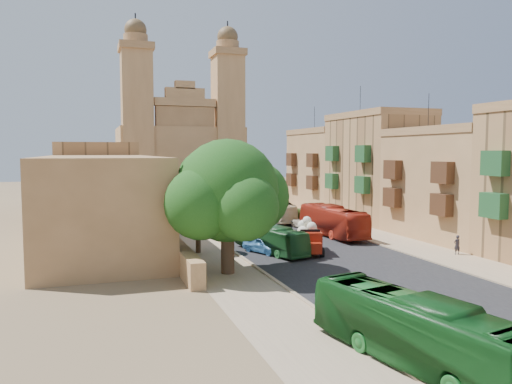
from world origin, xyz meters
TOP-DOWN VIEW (x-y plane):
  - ground at (0.00, 0.00)m, footprint 260.00×260.00m
  - road_surface at (0.00, 30.00)m, footprint 14.00×140.00m
  - sidewalk_east at (9.50, 30.00)m, footprint 5.00×140.00m
  - sidewalk_west at (-9.50, 30.00)m, footprint 5.00×140.00m
  - kerb_east at (7.00, 30.00)m, footprint 0.25×140.00m
  - kerb_west at (-7.00, 30.00)m, footprint 0.25×140.00m
  - townhouse_b at (15.95, 11.00)m, footprint 9.00×14.00m
  - townhouse_c at (15.95, 25.00)m, footprint 9.00×14.00m
  - townhouse_d at (15.95, 39.00)m, footprint 9.00×14.00m
  - west_wall at (-12.50, 20.00)m, footprint 1.00×40.00m
  - west_building_low at (-18.00, 18.00)m, footprint 10.00×28.00m
  - west_building_mid at (-18.00, 44.00)m, footprint 10.00×22.00m
  - church at (-0.00, 78.61)m, footprint 28.00×22.50m
  - ficus_tree at (-9.41, 4.01)m, footprint 9.76×8.98m
  - street_tree_a at (-10.00, 12.00)m, footprint 3.26×3.26m
  - street_tree_b at (-10.00, 24.00)m, footprint 3.64×3.64m
  - street_tree_c at (-10.00, 36.00)m, footprint 2.96×2.96m
  - street_tree_d at (-10.00, 48.00)m, footprint 3.51×3.51m
  - red_truck at (-0.86, 8.98)m, footprint 3.35×5.60m
  - olive_pickup at (6.30, 23.85)m, footprint 2.77×4.77m
  - bus_green_south at (-6.25, -13.50)m, footprint 4.58×10.84m
  - bus_green_north at (-4.00, 9.94)m, footprint 4.23×8.87m
  - bus_red_east at (5.23, 16.25)m, footprint 2.67×11.27m
  - bus_cream_east at (4.10, 27.94)m, footprint 3.97×9.61m
  - car_blue_a at (-4.60, 10.12)m, footprint 3.25×4.47m
  - car_white_a at (-2.45, 34.55)m, footprint 2.01×4.35m
  - car_cream at (4.70, 21.64)m, footprint 2.57×4.97m
  - car_dkblue at (-4.36, 42.55)m, footprint 2.36×4.35m
  - car_white_b at (3.49, 39.12)m, footprint 2.03×3.59m
  - car_blue_b at (-3.63, 53.95)m, footprint 1.19×3.41m
  - pedestrian_a at (10.96, 4.18)m, footprint 0.62×0.41m
  - pedestrian_c at (7.50, 16.31)m, footprint 0.40×0.91m

SIDE VIEW (x-z plane):
  - ground at x=0.00m, z-range 0.00..0.00m
  - road_surface at x=0.00m, z-range 0.00..0.01m
  - sidewalk_east at x=9.50m, z-range 0.00..0.01m
  - sidewalk_west at x=-9.50m, z-range 0.00..0.01m
  - kerb_east at x=7.00m, z-range 0.00..0.12m
  - kerb_west at x=-7.00m, z-range 0.00..0.12m
  - car_blue_b at x=-3.63m, z-range 0.00..1.12m
  - car_white_b at x=3.49m, z-range 0.00..1.15m
  - car_dkblue at x=-4.36m, z-range 0.00..1.20m
  - car_cream at x=4.70m, z-range 0.00..1.34m
  - car_white_a at x=-2.45m, z-range 0.00..1.38m
  - car_blue_a at x=-4.60m, z-range 0.00..1.42m
  - pedestrian_c at x=7.50m, z-range 0.00..1.53m
  - pedestrian_a at x=10.96m, z-range 0.00..1.68m
  - west_wall at x=-12.50m, z-range 0.00..1.80m
  - olive_pickup at x=6.30m, z-range -0.02..1.83m
  - bus_green_north at x=-4.00m, z-range 0.00..2.41m
  - bus_cream_east at x=4.10m, z-range 0.00..2.61m
  - red_truck at x=-0.86m, z-range -0.19..2.91m
  - bus_green_south at x=-6.25m, z-range 0.00..2.94m
  - bus_red_east at x=5.23m, z-range 0.00..3.14m
  - street_tree_c at x=-10.00m, z-range 0.76..5.31m
  - street_tree_a at x=-10.00m, z-range 0.85..5.86m
  - street_tree_d at x=-10.00m, z-range 0.92..6.32m
  - street_tree_b at x=-10.00m, z-range 0.95..6.55m
  - west_building_low at x=-18.00m, z-range 0.00..8.40m
  - west_building_mid at x=-18.00m, z-range 0.00..10.00m
  - townhouse_b at x=15.95m, z-range -1.79..13.11m
  - ficus_tree at x=-9.41m, z-range 0.89..10.65m
  - townhouse_d at x=15.95m, z-range -1.79..14.11m
  - townhouse_c at x=15.95m, z-range -1.79..15.61m
  - church at x=0.00m, z-range -8.63..27.67m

